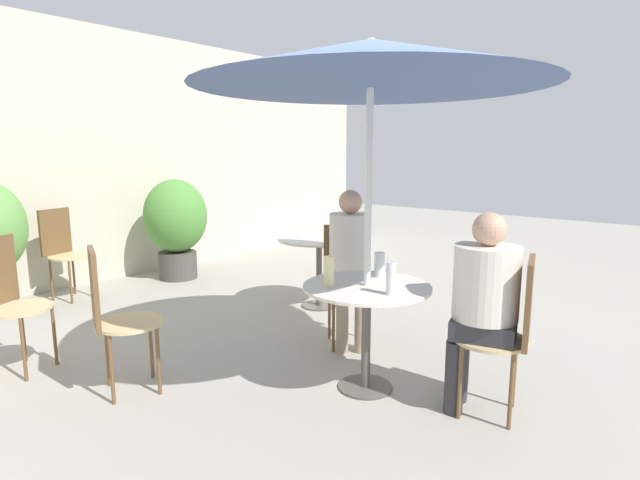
% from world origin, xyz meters
% --- Properties ---
extents(ground_plane, '(20.00, 20.00, 0.00)m').
position_xyz_m(ground_plane, '(0.00, 0.00, 0.00)').
color(ground_plane, '#9E998E').
extents(storefront_wall, '(10.00, 0.06, 3.00)m').
position_xyz_m(storefront_wall, '(0.00, 4.22, 1.50)').
color(storefront_wall, beige).
rests_on(storefront_wall, ground_plane).
extents(cafe_table_near, '(0.83, 0.83, 0.71)m').
position_xyz_m(cafe_table_near, '(-0.00, 0.11, 0.58)').
color(cafe_table_near, '#514C47').
rests_on(cafe_table_near, ground_plane).
extents(cafe_table_far, '(0.83, 0.83, 0.71)m').
position_xyz_m(cafe_table_far, '(1.16, 1.52, 0.57)').
color(cafe_table_far, '#514C47').
rests_on(cafe_table_far, ground_plane).
extents(bistro_chair_0, '(0.45, 0.47, 0.96)m').
position_xyz_m(bistro_chair_0, '(0.24, -0.73, 0.57)').
color(bistro_chair_0, tan).
rests_on(bistro_chair_0, ground_plane).
extents(bistro_chair_1, '(0.49, 0.49, 0.96)m').
position_xyz_m(bistro_chair_1, '(0.60, 0.74, 0.57)').
color(bistro_chair_1, tan).
rests_on(bistro_chair_1, ground_plane).
extents(bistro_chair_2, '(0.48, 0.46, 0.96)m').
position_xyz_m(bistro_chair_2, '(-1.12, 1.28, 0.57)').
color(bistro_chair_2, tan).
rests_on(bistro_chair_2, ground_plane).
extents(bistro_chair_3, '(0.45, 0.47, 0.96)m').
position_xyz_m(bistro_chair_3, '(-0.40, 3.79, 0.57)').
color(bistro_chair_3, tan).
rests_on(bistro_chair_3, ground_plane).
extents(bistro_chair_4, '(0.47, 0.48, 0.96)m').
position_xyz_m(bistro_chair_4, '(-1.43, 2.20, 0.57)').
color(bistro_chair_4, tan).
rests_on(bistro_chair_4, ground_plane).
extents(seated_person_0, '(0.41, 0.43, 1.21)m').
position_xyz_m(seated_person_0, '(0.20, -0.58, 0.72)').
color(seated_person_0, '#2D2D33').
rests_on(seated_person_0, ground_plane).
extents(seated_person_1, '(0.41, 0.41, 1.27)m').
position_xyz_m(seated_person_1, '(0.49, 0.62, 0.75)').
color(seated_person_1, gray).
rests_on(seated_person_1, ground_plane).
extents(beer_glass_0, '(0.07, 0.07, 0.17)m').
position_xyz_m(beer_glass_0, '(0.24, 0.17, 0.79)').
color(beer_glass_0, silver).
rests_on(beer_glass_0, cafe_table_near).
extents(beer_glass_1, '(0.07, 0.07, 0.19)m').
position_xyz_m(beer_glass_1, '(-0.17, 0.29, 0.80)').
color(beer_glass_1, beige).
rests_on(beer_glass_1, cafe_table_near).
extents(beer_glass_2, '(0.06, 0.06, 0.20)m').
position_xyz_m(beer_glass_2, '(-0.08, -0.12, 0.80)').
color(beer_glass_2, silver).
rests_on(beer_glass_2, cafe_table_near).
extents(potted_plant_1, '(0.76, 0.76, 1.23)m').
position_xyz_m(potted_plant_1, '(0.88, 3.62, 0.71)').
color(potted_plant_1, '#47423D').
rests_on(potted_plant_1, ground_plane).
extents(umbrella, '(2.17, 2.17, 2.21)m').
position_xyz_m(umbrella, '(-0.00, 0.11, 2.07)').
color(umbrella, silver).
rests_on(umbrella, ground_plane).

